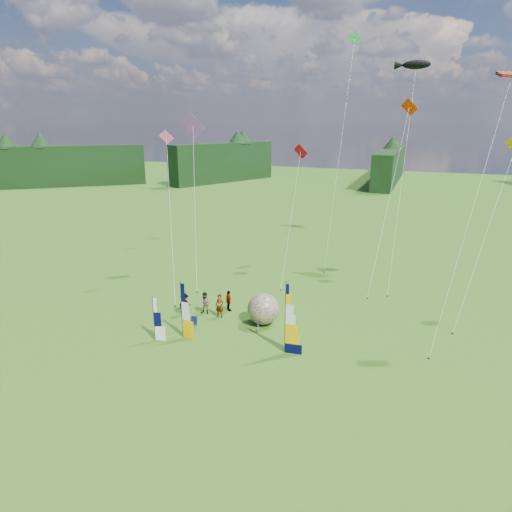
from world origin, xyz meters
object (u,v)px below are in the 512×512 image
(bol_inflatable, at_px, (263,309))
(kite_whale, at_px, (404,164))
(side_banner_far, at_px, (154,319))
(spectator_d, at_px, (229,301))
(side_banner_left, at_px, (182,311))
(spectator_a, at_px, (220,306))
(spectator_c, at_px, (185,304))
(spectator_b, at_px, (205,303))
(camp_chair, at_px, (192,324))
(feather_banner_main, at_px, (285,319))

(bol_inflatable, height_order, kite_whale, kite_whale)
(side_banner_far, height_order, spectator_d, side_banner_far)
(side_banner_left, height_order, spectator_d, side_banner_left)
(kite_whale, bearing_deg, side_banner_left, -109.19)
(spectator_a, bearing_deg, spectator_d, 81.87)
(spectator_c, bearing_deg, spectator_b, -44.40)
(spectator_c, distance_m, spectator_d, 3.26)
(spectator_a, bearing_deg, kite_whale, 50.33)
(kite_whale, bearing_deg, spectator_a, -113.10)
(bol_inflatable, height_order, spectator_d, bol_inflatable)
(camp_chair, bearing_deg, bol_inflatable, 42.07)
(side_banner_left, xyz_separation_m, spectator_a, (0.94, 3.71, -1.02))
(bol_inflatable, height_order, camp_chair, bol_inflatable)
(side_banner_far, distance_m, spectator_b, 5.06)
(camp_chair, bearing_deg, spectator_a, 80.74)
(spectator_a, height_order, spectator_c, spectator_a)
(feather_banner_main, bearing_deg, camp_chair, 168.85)
(spectator_d, bearing_deg, spectator_c, 80.08)
(bol_inflatable, bearing_deg, camp_chair, -146.86)
(bol_inflatable, relative_size, spectator_b, 1.31)
(feather_banner_main, distance_m, spectator_d, 7.55)
(spectator_a, relative_size, spectator_c, 1.04)
(spectator_b, relative_size, spectator_c, 1.00)
(spectator_a, distance_m, spectator_d, 1.31)
(camp_chair, bearing_deg, feather_banner_main, 2.93)
(spectator_a, height_order, camp_chair, spectator_a)
(spectator_b, bearing_deg, feather_banner_main, -31.13)
(bol_inflatable, relative_size, spectator_c, 1.32)
(side_banner_far, distance_m, bol_inflatable, 7.49)
(spectator_d, bearing_deg, camp_chair, 121.28)
(feather_banner_main, xyz_separation_m, side_banner_left, (-6.87, -0.41, -0.36))
(side_banner_far, bearing_deg, spectator_a, 44.52)
(spectator_c, bearing_deg, kite_whale, -24.30)
(spectator_a, relative_size, spectator_d, 1.10)
(spectator_b, xyz_separation_m, spectator_d, (1.35, 1.15, -0.05))
(side_banner_left, relative_size, spectator_a, 2.17)
(spectator_d, relative_size, kite_whale, 0.08)
(spectator_c, distance_m, kite_whale, 22.24)
(spectator_a, xyz_separation_m, spectator_d, (0.13, 1.30, -0.08))
(spectator_c, relative_size, camp_chair, 1.80)
(bol_inflatable, relative_size, spectator_d, 1.39)
(side_banner_far, xyz_separation_m, bol_inflatable, (5.70, 4.84, -0.36))
(side_banner_left, bearing_deg, spectator_d, 80.68)
(spectator_b, distance_m, camp_chair, 2.79)
(spectator_d, bearing_deg, spectator_a, 129.86)
(feather_banner_main, relative_size, spectator_a, 2.58)
(spectator_b, bearing_deg, camp_chair, -87.58)
(side_banner_far, xyz_separation_m, spectator_b, (1.19, 4.88, -0.63))
(side_banner_left, xyz_separation_m, spectator_b, (-0.28, 3.86, -1.05))
(side_banner_left, relative_size, kite_whale, 0.19)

